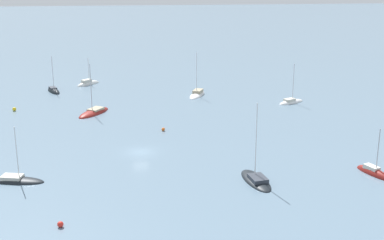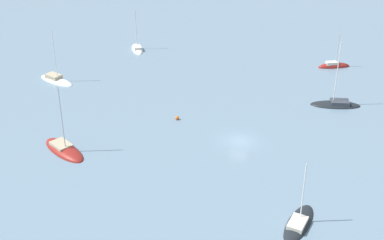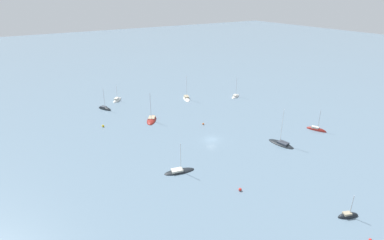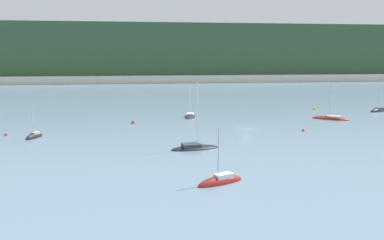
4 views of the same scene
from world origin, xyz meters
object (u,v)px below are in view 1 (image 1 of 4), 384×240
object	(u,v)px
sailboat_5	(374,174)
sailboat_6	(16,181)
sailboat_3	(88,84)
sailboat_4	(197,95)
sailboat_1	(291,102)
sailboat_8	(94,113)
mooring_buoy_1	(60,224)
sailboat_2	(256,181)
sailboat_0	(54,91)
mooring_buoy_2	(163,129)
mooring_buoy_3	(14,109)

from	to	relation	value
sailboat_5	sailboat_6	world-z (taller)	sailboat_6
sailboat_5	sailboat_6	bearing A→B (deg)	-115.31
sailboat_3	sailboat_4	size ratio (longest dim) A/B	0.71
sailboat_1	sailboat_4	bearing A→B (deg)	126.91
sailboat_1	sailboat_8	world-z (taller)	sailboat_8
sailboat_4	mooring_buoy_1	world-z (taller)	sailboat_4
sailboat_5	mooring_buoy_1	world-z (taller)	sailboat_5
sailboat_2	mooring_buoy_1	xyz separation A→B (m)	(-11.01, 25.71, 0.25)
sailboat_3	sailboat_8	xyz separation A→B (m)	(-26.93, -3.40, -0.05)
sailboat_3	sailboat_5	size ratio (longest dim) A/B	0.94
sailboat_0	sailboat_4	bearing A→B (deg)	53.68
sailboat_1	sailboat_6	world-z (taller)	sailboat_1
sailboat_0	sailboat_6	bearing A→B (deg)	-22.07
mooring_buoy_2	sailboat_1	bearing A→B (deg)	-59.03
sailboat_0	sailboat_6	distance (m)	54.42
sailboat_2	sailboat_3	world-z (taller)	sailboat_2
sailboat_3	sailboat_5	bearing A→B (deg)	-99.86
sailboat_1	sailboat_4	xyz separation A→B (m)	(8.94, 19.75, 0.03)
sailboat_3	sailboat_6	bearing A→B (deg)	-140.48
sailboat_8	sailboat_3	bearing A→B (deg)	-140.49
sailboat_3	mooring_buoy_2	world-z (taller)	sailboat_3
sailboat_4	mooring_buoy_2	size ratio (longest dim) A/B	17.07
sailboat_1	sailboat_2	size ratio (longest dim) A/B	0.78
sailboat_2	sailboat_5	world-z (taller)	sailboat_2
mooring_buoy_1	sailboat_3	bearing A→B (deg)	2.36
sailboat_8	mooring_buoy_3	bearing A→B (deg)	-69.64
sailboat_0	sailboat_1	bearing A→B (deg)	48.71
sailboat_2	mooring_buoy_2	bearing A→B (deg)	15.77
sailboat_0	sailboat_1	xyz separation A→B (m)	(-15.78, -53.36, 0.03)
sailboat_1	sailboat_6	size ratio (longest dim) A/B	1.08
sailboat_2	mooring_buoy_1	world-z (taller)	sailboat_2
sailboat_6	mooring_buoy_1	distance (m)	16.52
mooring_buoy_1	mooring_buoy_3	bearing A→B (deg)	17.28
sailboat_0	mooring_buoy_3	distance (m)	17.39
sailboat_4	sailboat_6	xyz separation A→B (m)	(-47.52, 31.01, -0.05)
mooring_buoy_1	sailboat_1	bearing A→B (deg)	-38.86
sailboat_5	sailboat_8	xyz separation A→B (m)	(36.97, 43.10, -0.02)
sailboat_4	mooring_buoy_1	bearing A→B (deg)	2.19
sailboat_4	sailboat_5	world-z (taller)	sailboat_4
sailboat_1	mooring_buoy_2	xyz separation A→B (m)	(-17.36, 28.92, 0.21)
sailboat_5	mooring_buoy_2	bearing A→B (deg)	-151.27
sailboat_6	mooring_buoy_3	size ratio (longest dim) A/B	11.18
sailboat_1	sailboat_2	world-z (taller)	sailboat_2
mooring_buoy_2	mooring_buoy_3	bearing A→B (deg)	60.98
sailboat_3	mooring_buoy_1	size ratio (longest dim) A/B	10.42
mooring_buoy_3	mooring_buoy_2	bearing A→B (deg)	-119.02
sailboat_8	sailboat_4	bearing A→B (deg)	152.34
sailboat_1	sailboat_2	xyz separation A→B (m)	(-42.00, 17.01, 0.01)
sailboat_3	sailboat_8	world-z (taller)	sailboat_8
sailboat_8	sailboat_1	bearing A→B (deg)	127.95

